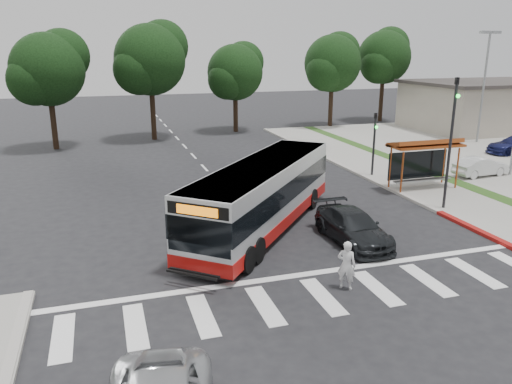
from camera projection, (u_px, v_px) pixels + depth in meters
name	position (u px, v px, depth m)	size (l,w,h in m)	color
ground	(273.00, 242.00, 20.89)	(140.00, 140.00, 0.00)	black
sidewalk_east	(396.00, 176.00, 31.37)	(4.00, 40.00, 0.12)	gray
curb_east	(367.00, 178.00, 30.79)	(0.30, 40.00, 0.15)	#9E9991
curb_east_red	(483.00, 233.00, 21.63)	(0.32, 6.00, 0.15)	maroon
commercial_building	(487.00, 107.00, 49.06)	(14.00, 10.00, 4.40)	#A59C8B
building_roof_cap	(490.00, 82.00, 48.40)	(14.60, 10.60, 0.30)	#383330
crosswalk_ladder	(323.00, 296.00, 16.31)	(18.00, 2.60, 0.01)	silver
bus_shelter	(424.00, 149.00, 28.02)	(4.20, 1.60, 2.86)	#964119
traffic_signal_ne_tall	(452.00, 133.00, 23.94)	(0.18, 0.37, 6.50)	black
traffic_signal_ne_short	(374.00, 138.00, 30.74)	(0.18, 0.37, 4.00)	black
lot_light_mid	(485.00, 72.00, 40.80)	(1.90, 0.35, 9.01)	gray
tree_ne_a	(333.00, 62.00, 49.44)	(6.16, 5.74, 9.30)	black
tree_ne_b	(384.00, 56.00, 53.14)	(6.16, 5.74, 10.02)	black
tree_north_a	(151.00, 59.00, 42.30)	(6.60, 6.15, 10.17)	black
tree_north_b	(236.00, 71.00, 46.77)	(5.72, 5.33, 8.43)	black
tree_north_c	(49.00, 68.00, 38.33)	(6.16, 5.74, 9.30)	black
transit_bus	(263.00, 197.00, 21.99)	(2.52, 11.62, 3.00)	silver
pedestrian	(347.00, 265.00, 16.62)	(0.62, 0.41, 1.71)	silver
dark_sedan	(353.00, 227.00, 20.70)	(1.86, 4.58, 1.33)	black
parked_car_1	(481.00, 166.00, 31.08)	(1.25, 3.60, 1.19)	silver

